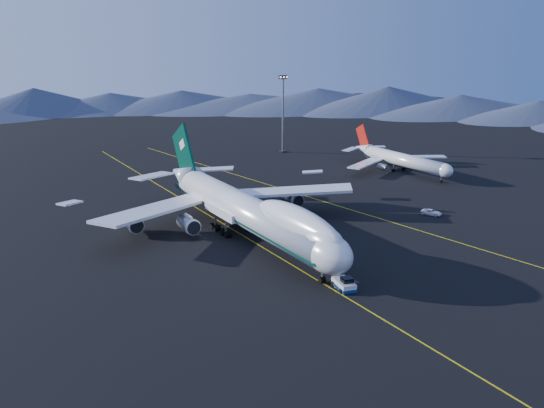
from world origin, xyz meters
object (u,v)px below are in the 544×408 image
floodlight_mast (283,114)px  pushback_tug (344,285)px  second_jet (400,159)px  boeing_747 (246,210)px  service_van (431,212)px

floodlight_mast → pushback_tug: bearing=-116.2°
pushback_tug → second_jet: 92.00m
boeing_747 → floodlight_mast: floodlight_mast is taller
boeing_747 → pushback_tug: boeing_747 is taller
boeing_747 → second_jet: size_ratio=1.71×
second_jet → service_van: 46.54m
boeing_747 → pushback_tug: bearing=-86.8°
service_van → floodlight_mast: floodlight_mast is taller
second_jet → pushback_tug: bearing=-112.2°
pushback_tug → service_van: 48.29m
pushback_tug → second_jet: size_ratio=0.12×
second_jet → floodlight_mast: 47.82m
boeing_747 → floodlight_mast: 94.99m
second_jet → floodlight_mast: (-14.14, 44.63, 9.71)m
boeing_747 → floodlight_mast: size_ratio=2.74×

